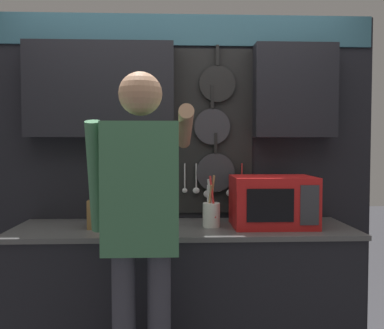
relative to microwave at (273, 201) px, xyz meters
The scene contains 6 objects.
base_cabinet_counter 0.84m from the microwave, behind, with size 2.14×0.65×0.90m.
back_wall_unit 0.76m from the microwave, 152.33° to the left, with size 2.71×0.20×2.32m.
microwave is the anchor object (origin of this frame).
knife_block 1.10m from the microwave, behind, with size 0.11×0.15×0.26m.
utensil_crock 0.40m from the microwave, behind, with size 0.11×0.11×0.33m.
person 0.95m from the microwave, 147.08° to the right, with size 0.54×0.69×1.78m.
Camera 1 is at (-0.06, -2.69, 1.42)m, focal length 40.00 mm.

